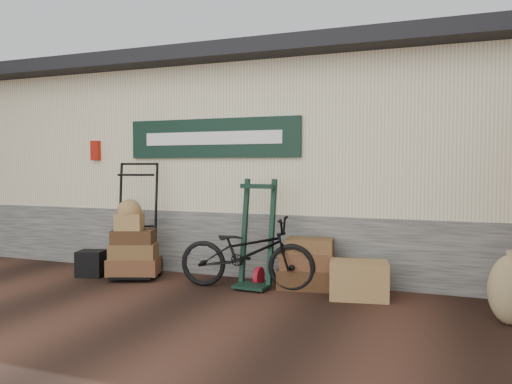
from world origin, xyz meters
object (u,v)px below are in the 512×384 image
wicker_hamper (359,280)px  black_trunk (92,263)px  green_barrow (256,234)px  bicycle (247,249)px  suitcase_stack (307,263)px  porter_trolley (136,219)px

wicker_hamper → black_trunk: size_ratio=1.85×
green_barrow → bicycle: bearing=-134.3°
suitcase_stack → bicycle: (-0.71, -0.29, 0.19)m
black_trunk → bicycle: bearing=3.3°
porter_trolley → green_barrow: 1.81m
porter_trolley → bicycle: (1.70, -0.08, -0.31)m
suitcase_stack → wicker_hamper: bearing=-21.0°
green_barrow → black_trunk: bearing=-170.5°
porter_trolley → green_barrow: (1.80, 0.01, -0.13)m
porter_trolley → bicycle: porter_trolley is taller
black_trunk → bicycle: size_ratio=0.21×
green_barrow → wicker_hamper: (1.32, -0.06, -0.48)m
porter_trolley → wicker_hamper: (3.12, -0.05, -0.60)m
porter_trolley → wicker_hamper: 3.18m
suitcase_stack → black_trunk: bearing=-172.0°
porter_trolley → black_trunk: porter_trolley is taller
suitcase_stack → bicycle: 0.79m
suitcase_stack → bicycle: bicycle is taller
green_barrow → bicycle: size_ratio=0.79×
green_barrow → bicycle: 0.23m
wicker_hamper → black_trunk: wicker_hamper is taller
porter_trolley → black_trunk: 0.91m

